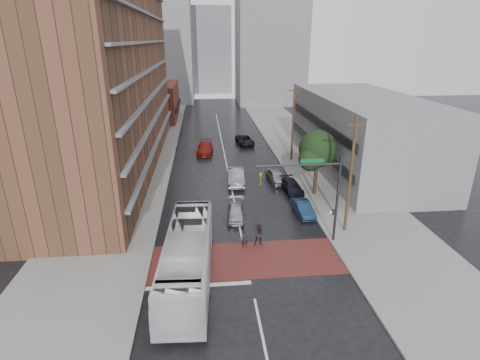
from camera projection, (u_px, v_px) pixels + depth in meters
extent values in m
plane|color=black|center=(247.00, 263.00, 27.26)|extent=(160.00, 160.00, 0.00)
cube|color=maroon|center=(246.00, 259.00, 27.72)|extent=(14.00, 5.00, 0.02)
cube|color=gray|center=(139.00, 162.00, 49.43)|extent=(9.00, 90.00, 0.15)
cube|color=gray|center=(309.00, 157.00, 51.56)|extent=(9.00, 90.00, 0.15)
cube|color=brown|center=(104.00, 51.00, 43.34)|extent=(10.00, 44.00, 28.00)
cube|color=maroon|center=(157.00, 102.00, 75.16)|extent=(8.00, 16.00, 7.00)
cube|color=gray|center=(362.00, 133.00, 45.80)|extent=(11.00, 26.00, 9.00)
cube|color=gray|center=(155.00, 36.00, 92.88)|extent=(18.00, 16.00, 32.00)
cube|color=gray|center=(271.00, 27.00, 89.18)|extent=(16.00, 14.00, 36.00)
cube|color=gray|center=(210.00, 51.00, 111.41)|extent=(12.00, 10.00, 24.00)
cylinder|color=#332319|center=(316.00, 177.00, 38.50)|extent=(0.36, 0.36, 4.00)
sphere|color=#1D3216|center=(318.00, 149.00, 37.44)|extent=(3.80, 3.80, 3.80)
sphere|color=#1D3216|center=(311.00, 159.00, 36.89)|extent=(2.40, 2.40, 2.40)
sphere|color=#1D3216|center=(323.00, 152.00, 38.47)|extent=(2.60, 2.60, 2.60)
cylinder|color=#2D2D33|center=(337.00, 200.00, 28.98)|extent=(0.20, 0.20, 7.20)
cylinder|color=#2D2D33|center=(299.00, 165.00, 27.63)|extent=(6.40, 0.16, 0.16)
imported|color=gold|center=(261.00, 179.00, 27.72)|extent=(0.20, 0.16, 1.00)
cube|color=#0C5926|center=(312.00, 161.00, 27.61)|extent=(1.80, 0.05, 0.30)
cube|color=#2D2D33|center=(333.00, 212.00, 29.32)|extent=(0.30, 0.30, 0.35)
cylinder|color=#473321|center=(350.00, 176.00, 30.02)|extent=(0.26, 0.26, 10.00)
cube|color=#473321|center=(356.00, 125.00, 28.53)|extent=(1.60, 0.12, 0.12)
cylinder|color=#473321|center=(293.00, 124.00, 48.63)|extent=(0.26, 0.26, 10.00)
cube|color=#473321|center=(295.00, 91.00, 47.15)|extent=(1.60, 0.12, 0.12)
imported|color=silver|center=(188.00, 256.00, 24.95)|extent=(3.60, 12.57, 3.46)
imported|color=black|center=(245.00, 239.00, 29.12)|extent=(0.56, 0.39, 1.49)
imported|color=#262025|center=(260.00, 235.00, 29.34)|extent=(0.94, 0.76, 1.86)
imported|color=#B9BBC1|center=(236.00, 212.00, 33.82)|extent=(1.82, 3.87, 1.28)
imported|color=#96979D|center=(236.00, 177.00, 41.97)|extent=(2.04, 5.21, 1.69)
imported|color=maroon|center=(205.00, 148.00, 53.14)|extent=(2.62, 5.46, 1.53)
imported|color=black|center=(245.00, 140.00, 57.64)|extent=(2.83, 5.11, 1.35)
imported|color=#142947|center=(303.00, 208.00, 34.58)|extent=(1.60, 3.93, 1.27)
imported|color=black|center=(292.00, 187.00, 39.75)|extent=(2.09, 4.39, 1.23)
imported|color=#96989D|center=(276.00, 176.00, 42.37)|extent=(2.19, 4.40, 1.44)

